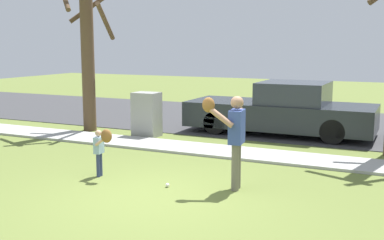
% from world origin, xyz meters
% --- Properties ---
extents(ground_plane, '(48.00, 48.00, 0.00)m').
position_xyz_m(ground_plane, '(0.00, 3.50, 0.00)').
color(ground_plane, olive).
extents(sidewalk_strip, '(36.00, 1.20, 0.06)m').
position_xyz_m(sidewalk_strip, '(0.00, 3.60, 0.03)').
color(sidewalk_strip, '#A3A39E').
rests_on(sidewalk_strip, ground).
extents(road_surface, '(36.00, 6.80, 0.02)m').
position_xyz_m(road_surface, '(0.00, 8.60, 0.01)').
color(road_surface, '#38383A').
rests_on(road_surface, ground).
extents(person_adult, '(0.66, 0.68, 1.66)m').
position_xyz_m(person_adult, '(1.02, 0.97, 1.02)').
color(person_adult, '#6B6656').
rests_on(person_adult, ground).
extents(person_child, '(0.45, 0.35, 0.97)m').
position_xyz_m(person_child, '(-1.53, 0.63, 0.64)').
color(person_child, navy).
rests_on(person_child, ground).
extents(baseball, '(0.07, 0.07, 0.07)m').
position_xyz_m(baseball, '(-0.09, 0.59, 0.04)').
color(baseball, white).
rests_on(baseball, ground).
extents(utility_cabinet, '(0.70, 0.55, 1.22)m').
position_xyz_m(utility_cabinet, '(-2.87, 4.61, 0.61)').
color(utility_cabinet, gray).
rests_on(utility_cabinet, ground).
extents(street_tree_far, '(1.84, 1.88, 4.88)m').
position_xyz_m(street_tree_far, '(-4.85, 4.66, 2.60)').
color(street_tree_far, brown).
rests_on(street_tree_far, ground).
extents(parked_pickup_dark, '(5.20, 1.95, 1.48)m').
position_xyz_m(parked_pickup_dark, '(0.46, 6.48, 0.67)').
color(parked_pickup_dark, '#23282D').
rests_on(parked_pickup_dark, road_surface).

